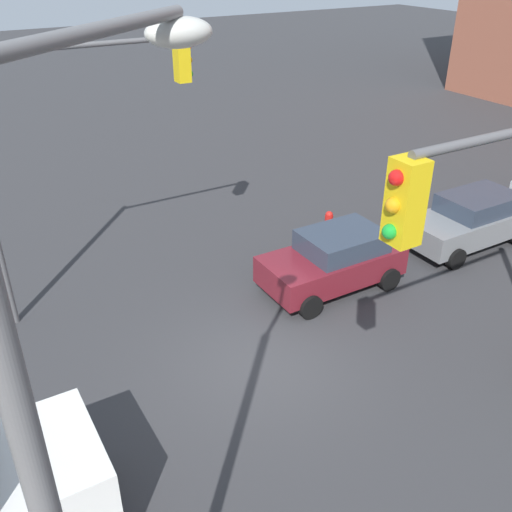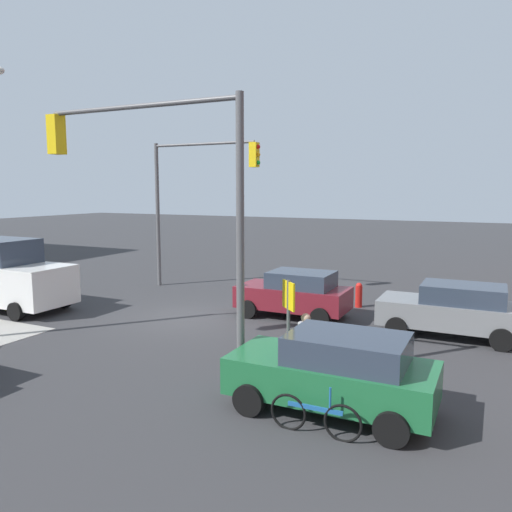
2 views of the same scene
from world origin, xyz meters
TOP-DOWN VIEW (x-y plane):
  - ground_plane at (0.00, 0.00)m, footprint 120.00×120.00m
  - traffic_signal_nw_corner at (-2.29, 4.50)m, footprint 5.75×0.36m
  - traffic_signal_se_corner at (2.49, -4.50)m, footprint 5.30×0.36m
  - warning_sign_two_way at (-5.40, 3.87)m, footprint 0.48×0.48m
  - fire_hydrant at (-5.00, -4.20)m, footprint 0.26×0.26m
  - sedan_maroon at (-3.35, -1.80)m, footprint 3.85×2.02m
  - sedan_gray at (-8.53, -1.68)m, footprint 4.18×2.02m
  - sedan_green at (-6.83, 4.91)m, footprint 4.07×2.02m
  - van_white_delivery at (6.94, 1.80)m, footprint 5.40×2.32m
  - pedestrian_crossing at (-5.80, 3.80)m, footprint 0.36×0.36m
  - bicycle_at_crosswalk at (-6.80, 6.00)m, footprint 1.75×0.05m

SIDE VIEW (x-z plane):
  - ground_plane at x=0.00m, z-range 0.00..0.00m
  - bicycle_at_crosswalk at x=-6.80m, z-range -0.14..0.83m
  - fire_hydrant at x=-5.00m, z-range 0.02..0.96m
  - sedan_maroon at x=-3.35m, z-range 0.03..1.65m
  - sedan_green at x=-6.83m, z-range 0.03..1.65m
  - sedan_gray at x=-8.53m, z-range 0.03..1.65m
  - pedestrian_crossing at x=-5.80m, z-range 0.03..1.69m
  - van_white_delivery at x=6.94m, z-range -0.03..2.59m
  - warning_sign_two_way at x=-5.40m, z-range 0.44..2.84m
  - traffic_signal_se_corner at x=2.49m, z-range 1.37..7.87m
  - traffic_signal_nw_corner at x=-2.29m, z-range 1.40..7.90m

